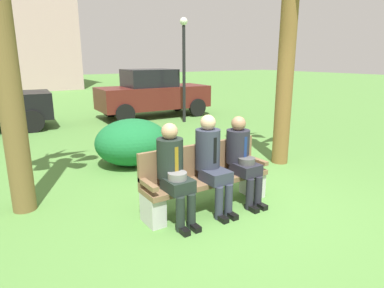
% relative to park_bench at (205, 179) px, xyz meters
% --- Properties ---
extents(ground_plane, '(80.00, 80.00, 0.00)m').
position_rel_park_bench_xyz_m(ground_plane, '(0.34, -0.30, -0.42)').
color(ground_plane, '#53873C').
extents(park_bench, '(1.91, 0.44, 0.90)m').
position_rel_park_bench_xyz_m(park_bench, '(0.00, 0.00, 0.00)').
color(park_bench, brown).
rests_on(park_bench, ground).
extents(seated_man_left, '(0.34, 0.72, 1.28)m').
position_rel_park_bench_xyz_m(seated_man_left, '(-0.58, -0.13, 0.29)').
color(seated_man_left, '#1E2823').
rests_on(seated_man_left, ground).
extents(seated_man_middle, '(0.34, 0.72, 1.33)m').
position_rel_park_bench_xyz_m(seated_man_middle, '(0.01, -0.12, 0.32)').
color(seated_man_middle, '#2D3342').
rests_on(seated_man_middle, ground).
extents(seated_man_right, '(0.34, 0.72, 1.26)m').
position_rel_park_bench_xyz_m(seated_man_right, '(0.55, -0.14, 0.28)').
color(seated_man_right, '#23232D').
rests_on(seated_man_right, ground).
extents(shrub_near_bench, '(1.46, 1.33, 0.91)m').
position_rel_park_bench_xyz_m(shrub_near_bench, '(-0.08, 2.40, 0.03)').
color(shrub_near_bench, '#1A6C35').
rests_on(shrub_near_bench, ground).
extents(parked_car_far, '(3.96, 1.83, 1.68)m').
position_rel_park_bench_xyz_m(parked_car_far, '(2.76, 7.19, 0.42)').
color(parked_car_far, '#591E19').
rests_on(parked_car_far, ground).
extents(street_lamp, '(0.24, 0.24, 3.28)m').
position_rel_park_bench_xyz_m(street_lamp, '(3.16, 5.70, 1.61)').
color(street_lamp, black).
rests_on(street_lamp, ground).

